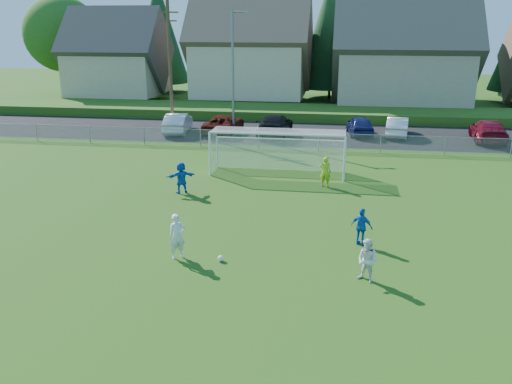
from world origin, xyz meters
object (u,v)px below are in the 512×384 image
car_c (224,124)px  car_g (488,131)px  soccer_goal (278,145)px  player_blue_b (181,177)px  soccer_ball (221,258)px  goalkeeper (325,172)px  car_b (178,123)px  player_blue_a (362,227)px  car_d (275,125)px  player_white_b (367,261)px  player_white_a (177,236)px  car_e (360,125)px  car_f (397,126)px

car_c → car_g: (19.20, -0.06, 0.07)m
soccer_goal → player_blue_b: bearing=-134.8°
soccer_ball → player_blue_b: player_blue_b is taller
goalkeeper → car_b: (-11.60, 12.49, -0.03)m
player_blue_b → soccer_goal: 6.19m
player_blue_a → car_d: car_d is taller
car_b → car_d: (7.42, 0.39, 0.01)m
soccer_ball → player_white_b: 5.17m
player_blue_a → car_g: 22.53m
soccer_ball → car_c: size_ratio=0.04×
car_d → player_white_b: bearing=107.1°
car_c → player_blue_b: bearing=98.0°
player_white_a → car_e: size_ratio=0.40×
soccer_ball → player_white_a: size_ratio=0.13×
player_blue_b → car_c: player_blue_b is taller
player_blue_b → car_b: (-4.58, 14.70, -0.03)m
soccer_ball → player_white_b: (5.07, -0.78, 0.63)m
player_blue_a → soccer_ball: bearing=49.4°
player_white_b → car_c: player_white_b is taller
player_white_a → goalkeeper: player_white_a is taller
player_white_b → car_e: size_ratio=0.35×
soccer_ball → goalkeeper: size_ratio=0.14×
soccer_goal → car_g: bearing=38.0°
car_g → player_blue_b: bearing=44.6°
car_d → car_g: bearing=-176.9°
car_b → car_d: bearing=176.4°
player_blue_a → car_b: car_b is taller
car_e → car_f: car_e is taller
car_c → car_f: car_f is taller
player_white_a → soccer_goal: (2.25, 11.92, 0.80)m
player_white_b → car_g: (9.37, 23.53, 0.02)m
goalkeeper → player_white_b: bearing=109.3°
car_c → car_g: bearing=-176.4°
player_blue_a → car_b: bearing=-32.0°
player_blue_b → car_e: bearing=-150.5°
goalkeeper → soccer_goal: size_ratio=0.21×
player_blue_a → car_b: size_ratio=0.32×
car_b → car_e: car_b is taller
goalkeeper → car_e: goalkeeper is taller
player_blue_a → car_e: bearing=-66.8°
car_c → soccer_goal: (5.43, -10.84, 0.94)m
car_f → soccer_goal: 13.96m
player_white_b → soccer_goal: bearing=142.9°
car_b → soccer_goal: (8.90, -10.35, 0.87)m
player_blue_a → car_f: player_blue_a is taller
player_white_b → car_b: (-13.31, 23.10, 0.02)m
player_white_a → car_b: 23.24m
player_blue_a → soccer_goal: 10.63m
player_blue_a → car_f: bearing=-74.1°
car_b → car_g: bearing=174.5°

